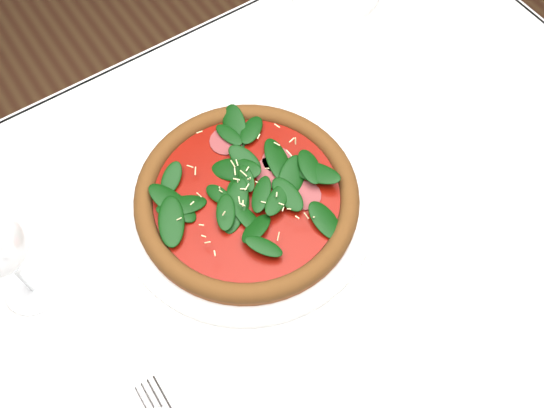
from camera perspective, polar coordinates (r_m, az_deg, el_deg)
ground at (r=1.52m, az=0.14°, el=-16.12°), size 6.00×6.00×0.00m
dining_table at (r=0.89m, az=0.23°, el=-6.84°), size 1.21×0.81×0.75m
plate at (r=0.83m, az=-2.35°, el=0.16°), size 0.35×0.35×0.02m
pizza at (r=0.81m, az=-2.40°, el=0.86°), size 0.31×0.31×0.04m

